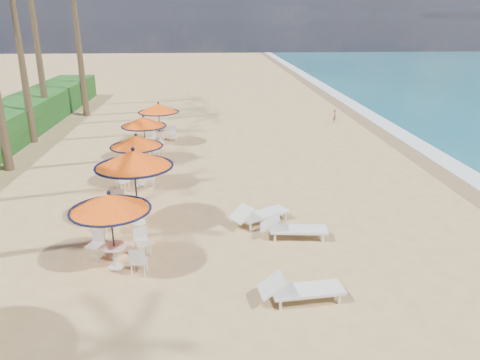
{
  "coord_description": "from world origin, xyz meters",
  "views": [
    {
      "loc": [
        -2.09,
        -11.31,
        6.68
      ],
      "look_at": [
        -1.05,
        4.18,
        1.2
      ],
      "focal_mm": 35.0,
      "sensor_mm": 36.0,
      "label": 1
    }
  ],
  "objects_px": {
    "lounger_far": "(259,214)",
    "station_2": "(137,148)",
    "station_0": "(112,211)",
    "station_1": "(131,166)",
    "lounger_near": "(299,289)",
    "station_4": "(159,113)",
    "station_3": "(144,127)",
    "lounger_mid": "(291,228)"
  },
  "relations": [
    {
      "from": "lounger_near",
      "to": "station_4",
      "type": "bearing_deg",
      "value": 101.11
    },
    {
      "from": "lounger_near",
      "to": "lounger_mid",
      "type": "bearing_deg",
      "value": 77.01
    },
    {
      "from": "station_1",
      "to": "station_3",
      "type": "height_order",
      "value": "station_1"
    },
    {
      "from": "lounger_mid",
      "to": "station_0",
      "type": "bearing_deg",
      "value": -158.59
    },
    {
      "from": "lounger_mid",
      "to": "lounger_far",
      "type": "bearing_deg",
      "value": 134.84
    },
    {
      "from": "station_1",
      "to": "station_4",
      "type": "relative_size",
      "value": 1.16
    },
    {
      "from": "station_2",
      "to": "station_1",
      "type": "bearing_deg",
      "value": -84.09
    },
    {
      "from": "station_1",
      "to": "station_2",
      "type": "distance_m",
      "value": 3.81
    },
    {
      "from": "station_1",
      "to": "station_3",
      "type": "xyz_separation_m",
      "value": [
        -0.57,
        7.44,
        -0.41
      ]
    },
    {
      "from": "station_4",
      "to": "lounger_mid",
      "type": "relative_size",
      "value": 1.07
    },
    {
      "from": "station_2",
      "to": "station_3",
      "type": "xyz_separation_m",
      "value": [
        -0.18,
        3.67,
        0.01
      ]
    },
    {
      "from": "station_1",
      "to": "lounger_far",
      "type": "height_order",
      "value": "station_1"
    },
    {
      "from": "station_0",
      "to": "station_2",
      "type": "height_order",
      "value": "station_0"
    },
    {
      "from": "station_4",
      "to": "lounger_far",
      "type": "bearing_deg",
      "value": -68.49
    },
    {
      "from": "station_1",
      "to": "station_4",
      "type": "height_order",
      "value": "station_1"
    },
    {
      "from": "station_1",
      "to": "station_2",
      "type": "height_order",
      "value": "station_1"
    },
    {
      "from": "station_3",
      "to": "lounger_near",
      "type": "bearing_deg",
      "value": -67.09
    },
    {
      "from": "station_2",
      "to": "lounger_far",
      "type": "xyz_separation_m",
      "value": [
        4.54,
        -4.07,
        -1.28
      ]
    },
    {
      "from": "station_4",
      "to": "lounger_near",
      "type": "bearing_deg",
      "value": -72.81
    },
    {
      "from": "station_1",
      "to": "lounger_mid",
      "type": "bearing_deg",
      "value": -15.88
    },
    {
      "from": "station_3",
      "to": "station_1",
      "type": "bearing_deg",
      "value": -85.64
    },
    {
      "from": "station_2",
      "to": "lounger_mid",
      "type": "bearing_deg",
      "value": -43.62
    },
    {
      "from": "station_3",
      "to": "lounger_far",
      "type": "xyz_separation_m",
      "value": [
        4.72,
        -7.75,
        -1.28
      ]
    },
    {
      "from": "lounger_near",
      "to": "station_0",
      "type": "bearing_deg",
      "value": 150.87
    },
    {
      "from": "station_0",
      "to": "lounger_near",
      "type": "distance_m",
      "value": 5.34
    },
    {
      "from": "station_2",
      "to": "station_4",
      "type": "bearing_deg",
      "value": 87.97
    },
    {
      "from": "station_2",
      "to": "lounger_near",
      "type": "xyz_separation_m",
      "value": [
        5.05,
        -8.69,
        -1.28
      ]
    },
    {
      "from": "station_3",
      "to": "lounger_near",
      "type": "distance_m",
      "value": 13.48
    },
    {
      "from": "station_1",
      "to": "station_4",
      "type": "xyz_separation_m",
      "value": [
        -0.15,
        10.61,
        -0.36
      ]
    },
    {
      "from": "station_3",
      "to": "station_4",
      "type": "bearing_deg",
      "value": 82.45
    },
    {
      "from": "station_4",
      "to": "lounger_far",
      "type": "height_order",
      "value": "station_4"
    },
    {
      "from": "station_0",
      "to": "station_4",
      "type": "xyz_separation_m",
      "value": [
        -0.05,
        13.51,
        0.0
      ]
    },
    {
      "from": "station_0",
      "to": "station_1",
      "type": "xyz_separation_m",
      "value": [
        0.1,
        2.9,
        0.36
      ]
    },
    {
      "from": "station_3",
      "to": "lounger_mid",
      "type": "bearing_deg",
      "value": -57.56
    },
    {
      "from": "station_2",
      "to": "station_3",
      "type": "bearing_deg",
      "value": 92.76
    },
    {
      "from": "station_1",
      "to": "station_0",
      "type": "bearing_deg",
      "value": -92.02
    },
    {
      "from": "station_1",
      "to": "lounger_mid",
      "type": "distance_m",
      "value": 5.55
    },
    {
      "from": "station_3",
      "to": "station_4",
      "type": "relative_size",
      "value": 0.97
    },
    {
      "from": "station_0",
      "to": "station_2",
      "type": "bearing_deg",
      "value": 92.47
    },
    {
      "from": "lounger_far",
      "to": "lounger_mid",
      "type": "bearing_deg",
      "value": -81.56
    },
    {
      "from": "station_3",
      "to": "station_0",
      "type": "bearing_deg",
      "value": -87.42
    },
    {
      "from": "lounger_far",
      "to": "station_2",
      "type": "bearing_deg",
      "value": 107.48
    }
  ]
}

